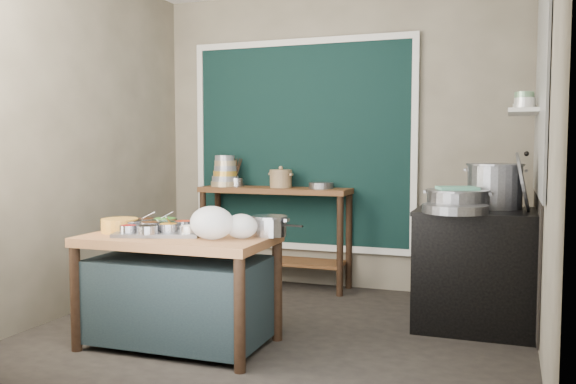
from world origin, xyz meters
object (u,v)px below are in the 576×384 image
(back_counter, at_px, (275,237))
(ceramic_crock, at_px, (281,180))
(yellow_basin, at_px, (120,225))
(stock_pot, at_px, (495,186))
(steamer, at_px, (457,200))
(prep_table, at_px, (179,291))
(saucepan, at_px, (270,226))
(condiment_tray, at_px, (161,232))
(stove_block, at_px, (479,271))
(utensil_cup, at_px, (237,182))

(back_counter, xyz_separation_m, ceramic_crock, (0.06, -0.00, 0.55))
(yellow_basin, relative_size, stock_pot, 0.58)
(back_counter, relative_size, ceramic_crock, 6.48)
(stock_pot, height_order, steamer, stock_pot)
(ceramic_crock, bearing_deg, prep_table, -91.09)
(prep_table, bearing_deg, stock_pot, 31.76)
(back_counter, distance_m, saucepan, 1.79)
(ceramic_crock, bearing_deg, condiment_tray, -95.53)
(stove_block, bearing_deg, stock_pot, 58.31)
(yellow_basin, bearing_deg, stock_pot, 27.77)
(stove_block, bearing_deg, ceramic_crock, 158.37)
(steamer, bearing_deg, back_counter, 154.84)
(yellow_basin, relative_size, ceramic_crock, 1.11)
(stove_block, distance_m, condiment_tray, 2.32)
(steamer, bearing_deg, prep_table, -149.13)
(utensil_cup, distance_m, stock_pot, 2.46)
(condiment_tray, bearing_deg, stove_block, 28.60)
(yellow_basin, relative_size, utensil_cup, 1.77)
(prep_table, xyz_separation_m, ceramic_crock, (0.03, 1.84, 0.65))
(utensil_cup, relative_size, ceramic_crock, 0.63)
(condiment_tray, bearing_deg, utensil_cup, 98.67)
(back_counter, xyz_separation_m, stove_block, (1.90, -0.73, -0.05))
(prep_table, xyz_separation_m, stove_block, (1.88, 1.11, 0.05))
(saucepan, height_order, stock_pot, stock_pot)
(stove_block, height_order, saucepan, saucepan)
(stove_block, height_order, yellow_basin, stove_block)
(stove_block, height_order, ceramic_crock, ceramic_crock)
(stock_pot, bearing_deg, prep_table, -147.43)
(stove_block, distance_m, yellow_basin, 2.61)
(condiment_tray, xyz_separation_m, utensil_cup, (-0.28, 1.84, 0.23))
(stock_pot, bearing_deg, stove_block, -121.69)
(condiment_tray, bearing_deg, steamer, 28.66)
(yellow_basin, bearing_deg, back_counter, 77.10)
(stock_pot, bearing_deg, saucepan, -142.42)
(yellow_basin, bearing_deg, stove_block, 25.86)
(saucepan, distance_m, utensil_cup, 1.95)
(saucepan, xyz_separation_m, ceramic_crock, (-0.55, 1.65, 0.21))
(stove_block, bearing_deg, prep_table, -149.38)
(ceramic_crock, xyz_separation_m, stock_pot, (1.93, -0.58, 0.02))
(prep_table, relative_size, stove_block, 1.39)
(yellow_basin, xyz_separation_m, ceramic_crock, (0.49, 1.86, 0.23))
(yellow_basin, distance_m, saucepan, 1.05)
(prep_table, distance_m, condiment_tray, 0.41)
(back_counter, xyz_separation_m, stock_pot, (1.99, -0.59, 0.57))
(yellow_basin, bearing_deg, prep_table, 2.16)
(yellow_basin, height_order, ceramic_crock, ceramic_crock)
(stove_block, bearing_deg, saucepan, -144.59)
(stove_block, bearing_deg, utensil_cup, 162.10)
(back_counter, xyz_separation_m, saucepan, (0.61, -1.65, 0.34))
(yellow_basin, xyz_separation_m, utensil_cup, (0.03, 1.87, 0.19))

